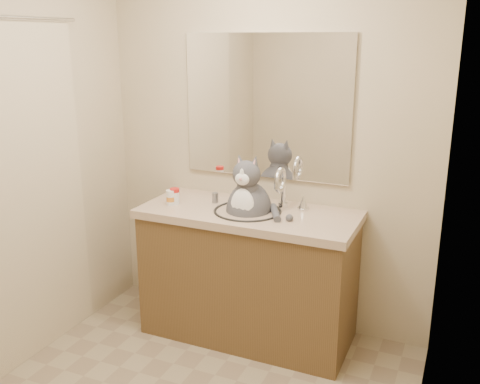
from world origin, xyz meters
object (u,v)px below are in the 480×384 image
object	(u,v)px
cat	(249,207)
grey_canister	(215,198)
pill_bottle_redcap	(175,196)
pill_bottle_orange	(171,198)

from	to	relation	value
cat	grey_canister	size ratio (longest dim) A/B	8.52
cat	grey_canister	bearing A→B (deg)	164.66
pill_bottle_redcap	pill_bottle_orange	distance (m)	0.03
pill_bottle_redcap	pill_bottle_orange	xyz separation A→B (m)	(-0.02, -0.02, -0.01)
cat	pill_bottle_orange	xyz separation A→B (m)	(-0.50, -0.09, 0.02)
cat	pill_bottle_orange	size ratio (longest dim) A/B	5.93
pill_bottle_redcap	cat	bearing A→B (deg)	7.30
pill_bottle_redcap	grey_canister	size ratio (longest dim) A/B	1.56
pill_bottle_orange	cat	bearing A→B (deg)	9.72
cat	pill_bottle_orange	world-z (taller)	cat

